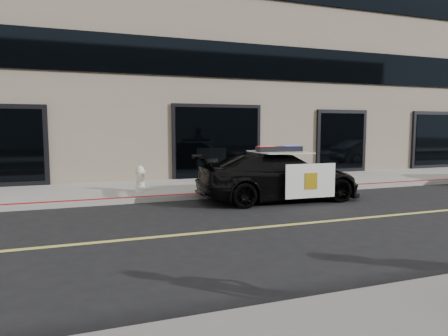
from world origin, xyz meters
name	(u,v)px	position (x,y,z in m)	size (l,w,h in m)	color
ground	(360,218)	(0.00, 0.00, 0.00)	(120.00, 120.00, 0.00)	black
sidewalk_n	(261,184)	(0.00, 5.25, 0.07)	(60.00, 3.50, 0.15)	gray
building_n	(213,39)	(0.00, 10.50, 6.00)	(60.00, 7.00, 12.00)	#756856
police_car	(279,176)	(-0.67, 2.62, 0.68)	(2.29, 4.73, 1.51)	black
fire_hydrant	(140,179)	(-4.21, 4.56, 0.51)	(0.35, 0.48, 0.77)	silver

